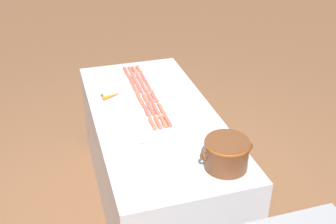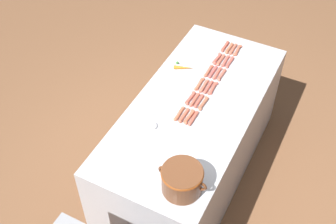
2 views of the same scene
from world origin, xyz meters
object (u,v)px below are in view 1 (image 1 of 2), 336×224
(hot_dog_13, at_px, (135,79))
(hot_dog_21, at_px, (140,99))
(hot_dog_23, at_px, (152,123))
(carrot, at_px, (112,95))
(hot_dog_10, at_px, (155,109))
(serving_spoon, at_px, (137,140))
(hot_dog_9, at_px, (150,98))
(hot_dog_20, at_px, (135,89))
(hot_dog_0, at_px, (139,70))
(hot_dog_15, at_px, (145,99))
(hot_dog_1, at_px, (144,78))
(hot_dog_5, at_px, (168,121))
(hot_dog_17, at_px, (158,123))
(hot_dog_12, at_px, (131,71))
(hot_dog_14, at_px, (139,88))
(bean_pot, at_px, (227,152))
(hot_dog_8, at_px, (144,88))
(hot_dog_11, at_px, (163,121))
(hot_dog_7, at_px, (139,79))
(hot_dog_22, at_px, (146,110))
(hot_dog_16, at_px, (151,110))
(hot_dog_4, at_px, (161,109))
(hot_dog_19, at_px, (130,80))
(hot_dog_2, at_px, (149,87))
(hot_dog_18, at_px, (126,71))
(hot_dog_6, at_px, (134,70))
(hot_dog_3, at_px, (154,97))

(hot_dog_13, xyz_separation_m, hot_dog_21, (0.04, 0.36, 0.00))
(hot_dog_23, xyz_separation_m, carrot, (0.20, -0.50, 0.00))
(hot_dog_10, bearing_deg, serving_spoon, 57.67)
(hot_dog_9, distance_m, hot_dog_20, 0.20)
(hot_dog_0, distance_m, hot_dog_15, 0.56)
(hot_dog_1, xyz_separation_m, hot_dog_21, (0.12, 0.37, 0.00))
(hot_dog_5, height_order, hot_dog_17, same)
(hot_dog_12, relative_size, hot_dog_23, 1.00)
(hot_dog_1, height_order, hot_dog_14, same)
(hot_dog_5, relative_size, hot_dog_13, 1.00)
(hot_dog_0, bearing_deg, bean_pot, 97.05)
(hot_dog_1, distance_m, hot_dog_8, 0.19)
(hot_dog_1, xyz_separation_m, hot_dog_11, (0.04, 0.73, 0.00))
(hot_dog_20, relative_size, carrot, 0.92)
(hot_dog_21, relative_size, serving_spoon, 0.65)
(serving_spoon, bearing_deg, hot_dog_7, -104.21)
(hot_dog_5, height_order, hot_dog_22, same)
(hot_dog_0, relative_size, hot_dog_22, 1.00)
(hot_dog_12, bearing_deg, hot_dog_21, 85.57)
(serving_spoon, bearing_deg, hot_dog_11, -143.57)
(serving_spoon, bearing_deg, hot_dog_9, -113.15)
(hot_dog_17, xyz_separation_m, serving_spoon, (0.19, 0.16, -0.01))
(hot_dog_16, distance_m, hot_dog_22, 0.04)
(hot_dog_14, bearing_deg, hot_dog_9, 102.21)
(hot_dog_13, relative_size, serving_spoon, 0.65)
(hot_dog_4, bearing_deg, hot_dog_19, -78.18)
(hot_dog_2, xyz_separation_m, hot_dog_9, (0.04, 0.19, 0.00))
(hot_dog_9, xyz_separation_m, hot_dog_18, (0.08, -0.55, 0.00))
(hot_dog_20, xyz_separation_m, hot_dog_23, (0.00, 0.55, 0.00))
(hot_dog_14, bearing_deg, hot_dog_23, 86.10)
(hot_dog_11, distance_m, hot_dog_23, 0.08)
(hot_dog_8, relative_size, hot_dog_13, 1.00)
(hot_dog_1, height_order, hot_dog_23, same)
(hot_dog_13, bearing_deg, hot_dog_1, -175.25)
(hot_dog_19, bearing_deg, hot_dog_10, 97.73)
(hot_dog_23, bearing_deg, hot_dog_18, -89.93)
(hot_dog_1, bearing_deg, hot_dog_8, 77.56)
(hot_dog_6, distance_m, hot_dog_16, 0.73)
(hot_dog_3, distance_m, hot_dog_6, 0.55)
(hot_dog_15, relative_size, hot_dog_16, 1.00)
(hot_dog_18, bearing_deg, hot_dog_15, 94.38)
(hot_dog_5, xyz_separation_m, hot_dog_9, (0.04, -0.37, 0.00))
(hot_dog_20, bearing_deg, hot_dog_0, -107.55)
(hot_dog_8, height_order, hot_dog_9, same)
(hot_dog_11, height_order, bean_pot, bean_pot)
(hot_dog_18, xyz_separation_m, hot_dog_21, (-0.00, 0.55, 0.00))
(hot_dog_9, bearing_deg, hot_dog_14, -77.79)
(hot_dog_19, relative_size, hot_dog_22, 1.00)
(hot_dog_9, height_order, hot_dog_14, same)
(hot_dog_13, bearing_deg, hot_dog_6, -101.64)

